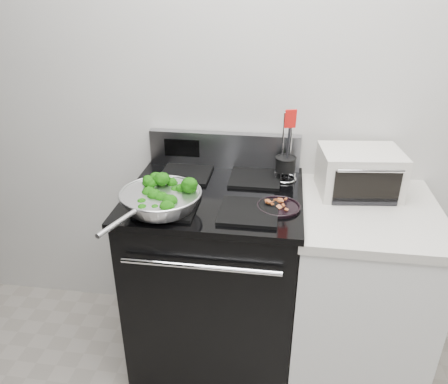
% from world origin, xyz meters
% --- Properties ---
extents(back_wall, '(4.00, 0.02, 2.70)m').
position_xyz_m(back_wall, '(0.00, 1.75, 1.35)').
color(back_wall, silver).
rests_on(back_wall, ground).
extents(gas_range, '(0.79, 0.69, 1.13)m').
position_xyz_m(gas_range, '(-0.30, 1.41, 0.49)').
color(gas_range, black).
rests_on(gas_range, floor).
extents(counter, '(0.62, 0.68, 0.92)m').
position_xyz_m(counter, '(0.39, 1.41, 0.46)').
color(counter, white).
rests_on(counter, floor).
extents(skillet, '(0.34, 0.52, 0.07)m').
position_xyz_m(skillet, '(-0.49, 1.21, 1.00)').
color(skillet, silver).
rests_on(skillet, gas_range).
extents(broccoli_pile, '(0.27, 0.27, 0.09)m').
position_xyz_m(broccoli_pile, '(-0.49, 1.21, 1.02)').
color(broccoli_pile, black).
rests_on(broccoli_pile, skillet).
extents(bacon_plate, '(0.19, 0.19, 0.04)m').
position_xyz_m(bacon_plate, '(-0.01, 1.30, 0.97)').
color(bacon_plate, black).
rests_on(bacon_plate, gas_range).
extents(utensil_holder, '(0.11, 0.11, 0.35)m').
position_xyz_m(utensil_holder, '(0.01, 1.60, 1.01)').
color(utensil_holder, silver).
rests_on(utensil_holder, gas_range).
extents(toaster_oven, '(0.39, 0.31, 0.21)m').
position_xyz_m(toaster_oven, '(0.35, 1.57, 1.02)').
color(toaster_oven, silver).
rests_on(toaster_oven, counter).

